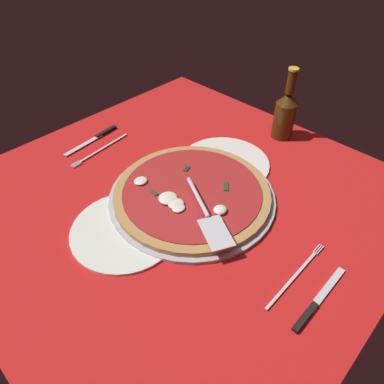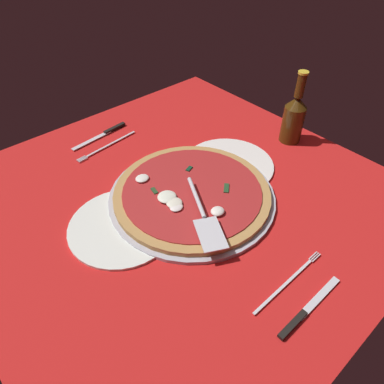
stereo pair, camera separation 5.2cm
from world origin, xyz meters
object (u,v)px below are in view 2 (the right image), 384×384
beer_bottle (294,117)px  pizza (192,193)px  pizza_server (203,215)px  place_setting_near (106,141)px  dinner_plate_left (228,165)px  dinner_plate_right (122,226)px  place_setting_far (297,298)px

beer_bottle → pizza: bearing=-0.1°
pizza_server → place_setting_near: 47.33cm
pizza_server → place_setting_near: (-2.17, -47.09, -4.27)cm
dinner_plate_left → dinner_plate_right: (35.64, -0.00, 0.00)cm
dinner_plate_right → dinner_plate_left: bearing=180.0°
pizza → pizza_server: pizza_server is taller
dinner_plate_left → beer_bottle: size_ratio=1.15×
pizza_server → beer_bottle: size_ratio=1.00×
dinner_plate_left → place_setting_far: 43.58cm
place_setting_near → place_setting_far: 72.73cm
pizza → place_setting_near: pizza is taller
place_setting_far → place_setting_near: bearing=88.9°
pizza → place_setting_far: pizza is taller
beer_bottle → pizza_server: bearing=11.8°
place_setting_far → beer_bottle: bearing=38.1°
dinner_plate_left → beer_bottle: (-23.75, 3.40, 7.80)cm
place_setting_near → pizza: bearing=87.9°
dinner_plate_right → place_setting_near: place_setting_near is taller
beer_bottle → dinner_plate_left: bearing=-8.2°
dinner_plate_left → place_setting_near: (19.53, -34.20, -0.15)cm
place_setting_far → dinner_plate_left: bearing=61.7°
dinner_plate_right → pizza: 19.16cm
pizza_server → place_setting_far: (-1.32, 25.63, -4.28)cm
dinner_plate_left → place_setting_far: (20.38, 38.52, -0.15)cm
pizza → beer_bottle: 41.06cm
dinner_plate_left → beer_bottle: 25.23cm
dinner_plate_left → place_setting_far: place_setting_far is taller
dinner_plate_right → pizza: bearing=170.0°
place_setting_far → pizza: bearing=83.8°
place_setting_near → place_setting_far: bearing=83.2°
place_setting_far → beer_bottle: beer_bottle is taller
pizza_server → place_setting_near: bearing=-155.6°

